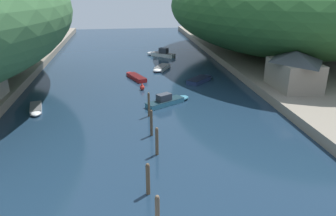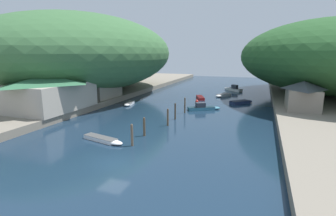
# 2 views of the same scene
# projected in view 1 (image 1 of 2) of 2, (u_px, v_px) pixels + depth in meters

# --- Properties ---
(water_surface) EXTENTS (130.00, 130.00, 0.00)m
(water_surface) POSITION_uv_depth(u_px,v_px,m) (139.00, 94.00, 42.58)
(water_surface) COLOR #192D42
(water_surface) RESTS_ON ground
(right_bank) EXTENTS (22.00, 120.00, 1.09)m
(right_bank) POSITION_uv_depth(u_px,v_px,m) (327.00, 82.00, 45.73)
(right_bank) COLOR gray
(right_bank) RESTS_ON ground
(hillside_right) EXTENTS (39.75, 55.65, 16.52)m
(hillside_right) POSITION_uv_depth(u_px,v_px,m) (279.00, 7.00, 60.74)
(hillside_right) COLOR #285628
(hillside_right) RESTS_ON right_bank
(right_bank_cottage) EXTENTS (5.13, 7.24, 4.68)m
(right_bank_cottage) POSITION_uv_depth(u_px,v_px,m) (295.00, 69.00, 40.67)
(right_bank_cottage) COLOR gray
(right_bank_cottage) RESTS_ON right_bank
(boat_yellow_tender) EXTENTS (5.92, 4.32, 1.38)m
(boat_yellow_tender) POSITION_uv_depth(u_px,v_px,m) (169.00, 100.00, 38.99)
(boat_yellow_tender) COLOR teal
(boat_yellow_tender) RESTS_ON water_surface
(boat_far_right_bank) EXTENTS (5.63, 4.92, 1.70)m
(boat_far_right_bank) POSITION_uv_depth(u_px,v_px,m) (160.00, 54.00, 63.98)
(boat_far_right_bank) COLOR white
(boat_far_right_bank) RESTS_ON water_surface
(boat_mid_channel) EXTENTS (2.02, 4.30, 0.51)m
(boat_mid_channel) POSITION_uv_depth(u_px,v_px,m) (36.00, 109.00, 36.67)
(boat_mid_channel) COLOR white
(boat_mid_channel) RESTS_ON water_surface
(boat_moored_right) EXTENTS (4.80, 4.86, 0.61)m
(boat_moored_right) POSITION_uv_depth(u_px,v_px,m) (201.00, 79.00, 47.98)
(boat_moored_right) COLOR navy
(boat_moored_right) RESTS_ON water_surface
(boat_small_dinghy) EXTENTS (3.27, 5.73, 0.55)m
(boat_small_dinghy) POSITION_uv_depth(u_px,v_px,m) (135.00, 76.00, 49.49)
(boat_small_dinghy) COLOR red
(boat_small_dinghy) RESTS_ON water_surface
(boat_navy_launch) EXTENTS (3.57, 4.80, 0.59)m
(boat_navy_launch) POSITION_uv_depth(u_px,v_px,m) (161.00, 68.00, 54.06)
(boat_navy_launch) COLOR white
(boat_navy_launch) RESTS_ON water_surface
(mooring_post_nearest) EXTENTS (0.28, 0.28, 2.54)m
(mooring_post_nearest) POSITION_uv_depth(u_px,v_px,m) (157.00, 214.00, 18.61)
(mooring_post_nearest) COLOR brown
(mooring_post_nearest) RESTS_ON water_surface
(mooring_post_second) EXTENTS (0.29, 0.29, 2.39)m
(mooring_post_second) POSITION_uv_depth(u_px,v_px,m) (148.00, 179.00, 22.06)
(mooring_post_second) COLOR brown
(mooring_post_second) RESTS_ON water_surface
(mooring_post_middle) EXTENTS (0.27, 0.27, 2.50)m
(mooring_post_middle) POSITION_uv_depth(u_px,v_px,m) (157.00, 141.00, 27.15)
(mooring_post_middle) COLOR brown
(mooring_post_middle) RESTS_ON water_surface
(mooring_post_fourth) EXTENTS (0.26, 0.26, 2.61)m
(mooring_post_fourth) POSITION_uv_depth(u_px,v_px,m) (151.00, 123.00, 30.58)
(mooring_post_fourth) COLOR #4C3D2D
(mooring_post_fourth) RESTS_ON water_surface
(mooring_post_farthest) EXTENTS (0.25, 0.25, 2.71)m
(mooring_post_farthest) POSITION_uv_depth(u_px,v_px,m) (149.00, 104.00, 35.03)
(mooring_post_farthest) COLOR brown
(mooring_post_farthest) RESTS_ON water_surface
(channel_buoy_near) EXTENTS (0.66, 0.66, 0.99)m
(channel_buoy_near) POSITION_uv_depth(u_px,v_px,m) (142.00, 87.00, 44.03)
(channel_buoy_near) COLOR red
(channel_buoy_near) RESTS_ON water_surface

